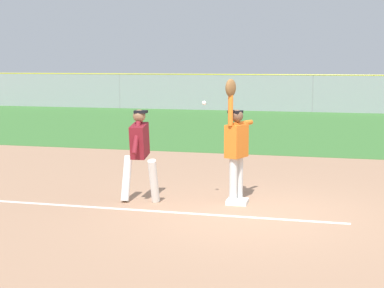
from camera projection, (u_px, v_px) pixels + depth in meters
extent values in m
plane|color=tan|center=(249.00, 214.00, 10.07)|extent=(70.94, 70.94, 0.00)
cube|color=#3D7533|center=(303.00, 127.00, 23.31)|extent=(42.16, 14.70, 0.01)
cube|color=white|center=(16.00, 202.00, 10.91)|extent=(12.00, 0.10, 0.01)
cube|color=white|center=(237.00, 202.00, 10.79)|extent=(0.38, 0.38, 0.08)
cylinder|color=silver|center=(239.00, 179.00, 10.90)|extent=(0.19, 0.19, 0.85)
cylinder|color=silver|center=(233.00, 181.00, 10.74)|extent=(0.19, 0.19, 0.85)
cube|color=orange|center=(236.00, 141.00, 10.72)|extent=(0.40, 0.50, 0.60)
sphere|color=brown|center=(237.00, 116.00, 10.66)|extent=(0.30, 0.30, 0.23)
cube|color=black|center=(235.00, 112.00, 10.67)|extent=(0.28, 0.26, 0.05)
cylinder|color=orange|center=(231.00, 108.00, 10.46)|extent=(0.12, 0.12, 0.62)
cylinder|color=orange|center=(243.00, 123.00, 10.86)|extent=(0.30, 0.61, 0.09)
ellipsoid|color=brown|center=(231.00, 88.00, 10.41)|extent=(0.23, 0.31, 0.32)
cylinder|color=white|center=(154.00, 181.00, 10.73)|extent=(0.18, 0.44, 0.85)
cylinder|color=white|center=(127.00, 178.00, 10.98)|extent=(0.18, 0.44, 0.85)
cube|color=maroon|center=(140.00, 141.00, 10.75)|extent=(0.30, 0.54, 0.66)
sphere|color=#8C6647|center=(139.00, 116.00, 10.69)|extent=(0.25, 0.25, 0.23)
cube|color=black|center=(141.00, 112.00, 10.68)|extent=(0.23, 0.22, 0.05)
cylinder|color=maroon|center=(143.00, 135.00, 10.96)|extent=(0.12, 0.41, 0.58)
cylinder|color=maroon|center=(136.00, 138.00, 10.53)|extent=(0.12, 0.41, 0.58)
sphere|color=white|center=(204.00, 103.00, 10.49)|extent=(0.07, 0.07, 0.07)
cube|color=#93999E|center=(313.00, 94.00, 30.24)|extent=(42.16, 0.06, 1.88)
cylinder|color=yellow|center=(313.00, 75.00, 30.10)|extent=(42.16, 0.06, 0.06)
cylinder|color=gray|center=(120.00, 91.00, 32.81)|extent=(0.08, 0.08, 1.88)
cylinder|color=gray|center=(313.00, 94.00, 30.24)|extent=(0.08, 0.08, 1.88)
cube|color=white|center=(116.00, 94.00, 37.41)|extent=(4.51, 2.17, 0.55)
cube|color=#2D333D|center=(116.00, 86.00, 37.35)|extent=(2.31, 1.88, 0.40)
cylinder|color=black|center=(142.00, 97.00, 38.11)|extent=(0.61, 0.26, 0.60)
cylinder|color=black|center=(134.00, 99.00, 36.26)|extent=(0.61, 0.26, 0.60)
cylinder|color=black|center=(99.00, 97.00, 38.64)|extent=(0.61, 0.26, 0.60)
cylinder|color=black|center=(89.00, 99.00, 36.79)|extent=(0.61, 0.26, 0.60)
cube|color=tan|center=(205.00, 95.00, 35.58)|extent=(4.58, 2.36, 0.55)
cube|color=#2D333D|center=(205.00, 87.00, 35.51)|extent=(2.37, 1.97, 0.40)
cylinder|color=black|center=(233.00, 99.00, 36.00)|extent=(0.62, 0.28, 0.60)
cylinder|color=black|center=(223.00, 101.00, 34.23)|extent=(0.62, 0.28, 0.60)
cylinder|color=black|center=(188.00, 98.00, 37.00)|extent=(0.62, 0.28, 0.60)
cylinder|color=black|center=(177.00, 100.00, 35.23)|extent=(0.62, 0.28, 0.60)
cube|color=black|center=(312.00, 96.00, 34.78)|extent=(4.58, 2.38, 0.55)
cube|color=#2D333D|center=(313.00, 88.00, 34.72)|extent=(2.38, 1.98, 0.40)
cylinder|color=black|center=(339.00, 100.00, 35.20)|extent=(0.62, 0.29, 0.60)
cylinder|color=black|center=(335.00, 102.00, 33.43)|extent=(0.62, 0.29, 0.60)
cylinder|color=black|center=(291.00, 99.00, 36.21)|extent=(0.62, 0.29, 0.60)
cylinder|color=black|center=(285.00, 101.00, 34.45)|extent=(0.62, 0.29, 0.60)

